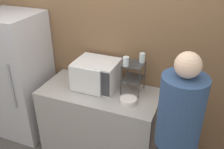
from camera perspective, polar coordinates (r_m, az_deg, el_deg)
wall_back at (r=3.08m, az=-0.14°, el=6.03°), size 8.00×0.06×2.60m
counter at (r=3.21m, az=-2.69°, el=-10.63°), size 1.42×0.67×0.90m
microwave at (r=2.96m, az=-3.60°, el=0.04°), size 0.50×0.42×0.33m
dish_rack at (r=2.82m, az=4.91°, el=0.57°), size 0.22×0.24×0.36m
glass_front_left at (r=2.70m, az=3.20°, el=3.01°), size 0.06×0.06×0.11m
glass_back_right at (r=2.81m, az=6.91°, el=3.83°), size 0.06×0.06×0.11m
bowl at (r=2.74m, az=3.74°, el=-5.97°), size 0.19×0.19×0.05m
person at (r=2.44m, az=14.87°, el=-11.57°), size 0.41×0.41×1.69m
refrigerator at (r=3.58m, az=-20.53°, el=-0.45°), size 0.71×0.71×1.71m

